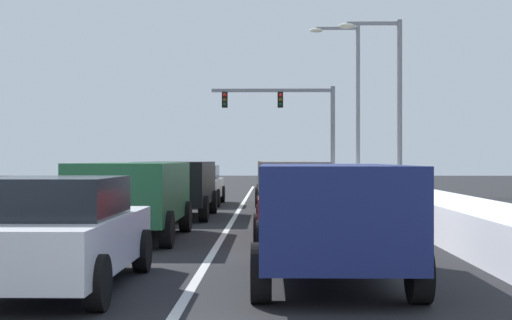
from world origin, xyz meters
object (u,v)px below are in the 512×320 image
(sedan_red_right_lane_second, at_px, (301,204))
(suv_tan_right_lane_fourth, at_px, (284,178))
(suv_navy_right_lane_nearest, at_px, (329,210))
(sedan_white_center_lane_nearest, at_px, (57,232))
(street_lamp_right_mid, at_px, (390,92))
(suv_gray_right_lane_third, at_px, (293,184))
(street_lamp_right_far, at_px, (351,93))
(suv_black_center_lane_third, at_px, (177,184))
(traffic_light_gantry, at_px, (295,114))
(sedan_silver_center_lane_fourth, at_px, (196,185))
(suv_green_center_lane_second, at_px, (133,193))

(sedan_red_right_lane_second, distance_m, suv_tan_right_lane_fourth, 12.68)
(suv_navy_right_lane_nearest, height_order, sedan_white_center_lane_nearest, suv_navy_right_lane_nearest)
(suv_tan_right_lane_fourth, bearing_deg, street_lamp_right_mid, 30.67)
(sedan_red_right_lane_second, relative_size, suv_gray_right_lane_third, 0.92)
(street_lamp_right_far, bearing_deg, suv_navy_right_lane_nearest, -96.62)
(suv_black_center_lane_third, bearing_deg, traffic_light_gantry, 79.87)
(suv_tan_right_lane_fourth, bearing_deg, sedan_silver_center_lane_fourth, -179.69)
(suv_navy_right_lane_nearest, bearing_deg, suv_gray_right_lane_third, 90.67)
(street_lamp_right_mid, bearing_deg, traffic_light_gantry, 103.23)
(sedan_red_right_lane_second, bearing_deg, street_lamp_right_mid, 74.18)
(suv_tan_right_lane_fourth, xyz_separation_m, suv_black_center_lane_third, (-3.35, -6.50, 0.00))
(suv_gray_right_lane_third, bearing_deg, sedan_white_center_lane_nearest, -105.56)
(sedan_red_right_lane_second, bearing_deg, sedan_silver_center_lane_fourth, 105.45)
(suv_green_center_lane_second, height_order, street_lamp_right_far, street_lamp_right_far)
(street_lamp_right_mid, bearing_deg, street_lamp_right_far, 94.78)
(sedan_red_right_lane_second, xyz_separation_m, sedan_silver_center_lane_fourth, (-3.50, 12.66, 0.00))
(sedan_silver_center_lane_fourth, bearing_deg, traffic_light_gantry, 76.18)
(suv_tan_right_lane_fourth, relative_size, sedan_white_center_lane_nearest, 1.09)
(sedan_white_center_lane_nearest, relative_size, street_lamp_right_far, 0.51)
(sedan_red_right_lane_second, relative_size, street_lamp_right_mid, 0.60)
(suv_gray_right_lane_third, xyz_separation_m, sedan_silver_center_lane_fourth, (-3.53, 6.39, -0.25))
(suv_gray_right_lane_third, distance_m, sedan_white_center_lane_nearest, 13.35)
(sedan_white_center_lane_nearest, relative_size, suv_green_center_lane_second, 0.92)
(sedan_white_center_lane_nearest, bearing_deg, street_lamp_right_far, 76.75)
(suv_tan_right_lane_fourth, height_order, street_lamp_right_mid, street_lamp_right_mid)
(sedan_red_right_lane_second, distance_m, street_lamp_right_far, 24.55)
(sedan_red_right_lane_second, xyz_separation_m, suv_tan_right_lane_fourth, (-0.12, 12.68, 0.25))
(suv_tan_right_lane_fourth, xyz_separation_m, street_lamp_right_far, (3.75, 11.19, 4.20))
(street_lamp_right_mid, bearing_deg, suv_tan_right_lane_fourth, -149.33)
(suv_tan_right_lane_fourth, distance_m, traffic_light_gantry, 17.95)
(sedan_silver_center_lane_fourth, xyz_separation_m, street_lamp_right_mid, (7.84, 2.67, 3.80))
(suv_navy_right_lane_nearest, distance_m, sedan_silver_center_lane_fourth, 18.90)
(sedan_white_center_lane_nearest, height_order, street_lamp_right_far, street_lamp_right_far)
(sedan_white_center_lane_nearest, bearing_deg, suv_black_center_lane_third, 89.66)
(suv_gray_right_lane_third, distance_m, sedan_silver_center_lane_fourth, 7.31)
(street_lamp_right_far, bearing_deg, sedan_white_center_lane_nearest, -103.25)
(street_lamp_right_far, bearing_deg, suv_black_center_lane_third, -111.86)
(sedan_red_right_lane_second, xyz_separation_m, suv_gray_right_lane_third, (0.04, 6.27, 0.25))
(suv_navy_right_lane_nearest, bearing_deg, sedan_silver_center_lane_fourth, 101.22)
(traffic_light_gantry, distance_m, street_lamp_right_mid, 15.34)
(suv_black_center_lane_third, bearing_deg, sedan_white_center_lane_nearest, -90.34)
(sedan_silver_center_lane_fourth, distance_m, street_lamp_right_far, 14.01)
(suv_tan_right_lane_fourth, relative_size, street_lamp_right_mid, 0.65)
(street_lamp_right_mid, bearing_deg, suv_black_center_lane_third, -130.49)
(suv_gray_right_lane_third, bearing_deg, sedan_silver_center_lane_fourth, 118.94)
(sedan_white_center_lane_nearest, xyz_separation_m, sedan_silver_center_lane_fourth, (0.05, 19.25, 0.00))
(sedan_red_right_lane_second, distance_m, suv_black_center_lane_third, 7.09)
(suv_green_center_lane_second, distance_m, sedan_silver_center_lane_fourth, 12.79)
(suv_gray_right_lane_third, bearing_deg, street_lamp_right_mid, 64.57)
(suv_navy_right_lane_nearest, xyz_separation_m, traffic_light_gantry, (0.65, 36.13, 3.48))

